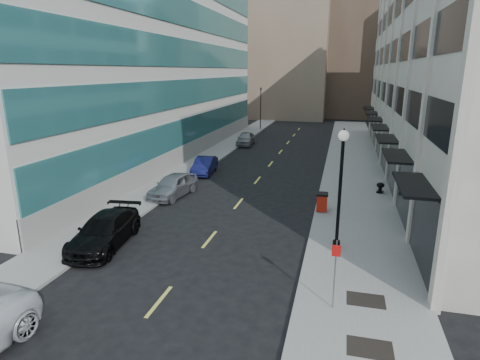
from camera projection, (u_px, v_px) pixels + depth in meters
The scene contains 20 objects.
ground at pixel (133, 334), 13.36m from camera, with size 160.00×160.00×0.00m, color black.
sidewalk_right at pixel (355, 186), 30.22m from camera, with size 5.00×80.00×0.15m, color gray.
sidewalk_left at pixel (182, 174), 33.58m from camera, with size 3.00×80.00×0.15m, color gray.
building_left at pixel (116, 55), 39.77m from camera, with size 16.14×46.00×20.00m.
skyline_tan_near at pixel (291, 40), 74.15m from camera, with size 14.00×18.00×28.00m, color #846B56.
skyline_brown at pixel (359, 23), 74.22m from camera, with size 12.00×16.00×34.00m, color brown.
skyline_tan_far at pixel (250, 58), 86.68m from camera, with size 12.00×14.00×22.00m, color #846B56.
skyline_stone at pixel (418, 61), 68.06m from camera, with size 10.00×14.00×20.00m, color beige.
grate_mid at pixel (370, 348), 12.43m from camera, with size 1.40×1.00×0.01m, color black.
grate_far at pixel (366, 300), 15.04m from camera, with size 1.40×1.00×0.01m, color black.
road_centerline at pixel (249, 191), 29.24m from camera, with size 0.15×68.20×0.01m.
traffic_signal at pixel (261, 90), 58.01m from camera, with size 0.66×0.66×6.98m.
car_black_pickup at pixel (105, 231), 19.91m from camera, with size 2.18×5.37×1.56m, color black.
car_silver_sedan at pixel (173, 185), 27.75m from camera, with size 1.87×4.65×1.58m, color gray.
car_blue_sedan at pixel (205, 166), 33.94m from camera, with size 1.48×4.25×1.40m, color #15174F.
car_grey_sedan at pixel (246, 139), 46.96m from camera, with size 1.79×4.45×1.52m, color gray.
trash_bin at pixel (322, 201), 24.42m from camera, with size 0.74×0.82×1.15m.
lamppost at pixel (341, 180), 18.50m from camera, with size 0.49×0.49×5.89m.
sign_post at pixel (335, 266), 14.14m from camera, with size 0.31×0.07×2.63m.
urn_planter at pixel (380, 187), 28.13m from camera, with size 0.54×0.54×0.74m.
Camera 1 is at (6.33, -10.28, 8.48)m, focal length 30.00 mm.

